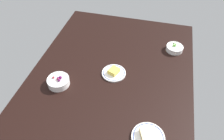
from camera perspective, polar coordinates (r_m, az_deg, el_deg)
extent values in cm
cube|color=black|center=(157.51, 0.00, -1.03)|extent=(149.53, 114.39, 4.00)
cylinder|color=white|center=(150.77, -13.99, -3.02)|extent=(14.85, 14.85, 4.89)
torus|color=white|center=(149.01, -14.15, -2.39)|extent=(15.05, 15.05, 0.80)
sphere|color=#59144C|center=(148.29, -13.78, -2.14)|extent=(1.61, 1.61, 1.61)
sphere|color=#59144C|center=(148.49, -14.19, -2.18)|extent=(1.52, 1.52, 1.52)
sphere|color=maroon|center=(149.88, -15.27, -1.91)|extent=(1.51, 1.51, 1.51)
sphere|color=#59144C|center=(148.27, -13.51, -1.93)|extent=(2.14, 2.14, 2.14)
sphere|color=#59144C|center=(146.96, -13.86, -2.61)|extent=(1.94, 1.94, 1.94)
sphere|color=#B2232D|center=(148.06, -14.08, -2.27)|extent=(1.74, 1.74, 1.74)
sphere|color=#59144C|center=(148.26, -14.13, -2.14)|extent=(1.96, 1.96, 1.96)
cylinder|color=white|center=(126.44, 9.54, -17.23)|extent=(18.68, 18.68, 1.50)
torus|color=#33478C|center=(125.78, 9.58, -17.07)|extent=(16.94, 16.94, 0.50)
cube|color=beige|center=(125.26, 9.61, -16.94)|extent=(12.01, 11.56, 1.20)
cube|color=#E5B24C|center=(124.39, 9.67, -16.73)|extent=(12.01, 11.56, 0.80)
cube|color=beige|center=(123.52, 9.73, -16.51)|extent=(12.01, 11.56, 1.20)
cylinder|color=white|center=(154.46, 0.49, -0.82)|extent=(17.23, 17.23, 1.18)
torus|color=#33478C|center=(154.04, 0.49, -0.67)|extent=(15.66, 15.66, 0.50)
cube|color=#F2D14C|center=(152.91, 0.49, -0.26)|extent=(8.97, 8.50, 3.15)
cylinder|color=white|center=(179.97, 16.22, 5.51)|extent=(13.18, 13.18, 3.79)
torus|color=white|center=(178.83, 16.34, 5.98)|extent=(13.45, 13.45, 0.80)
sphere|color=#599E38|center=(178.54, 16.40, 6.11)|extent=(1.07, 1.07, 1.07)
sphere|color=#599E38|center=(178.22, 15.93, 6.23)|extent=(1.47, 1.47, 1.47)
sphere|color=#599E38|center=(181.03, 16.06, 6.84)|extent=(1.20, 1.20, 1.20)
sphere|color=#599E38|center=(178.75, 16.18, 6.30)|extent=(1.45, 1.45, 1.45)
sphere|color=#599E38|center=(179.94, 16.48, 6.53)|extent=(1.50, 1.50, 1.50)
sphere|color=#599E38|center=(179.05, 16.37, 6.34)|extent=(1.51, 1.51, 1.51)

